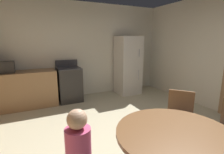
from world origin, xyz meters
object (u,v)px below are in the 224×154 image
object	(u,v)px
dining_table	(174,146)
oven_range	(70,84)
microwave	(4,67)
chair_northeast	(179,116)
refrigerator	(128,65)

from	to	relation	value
dining_table	oven_range	bearing A→B (deg)	95.65
microwave	dining_table	xyz separation A→B (m)	(1.82, -3.46, -0.43)
dining_table	microwave	bearing A→B (deg)	117.77
chair_northeast	dining_table	bearing A→B (deg)	0.00
refrigerator	chair_northeast	size ratio (longest dim) A/B	2.02
refrigerator	dining_table	world-z (taller)	refrigerator
refrigerator	oven_range	bearing A→B (deg)	178.29
oven_range	refrigerator	bearing A→B (deg)	-1.71
oven_range	refrigerator	size ratio (longest dim) A/B	0.62
microwave	chair_northeast	world-z (taller)	microwave
oven_range	microwave	xyz separation A→B (m)	(-1.48, -0.00, 0.56)
refrigerator	chair_northeast	bearing A→B (deg)	-103.95
microwave	oven_range	bearing A→B (deg)	0.14
refrigerator	chair_northeast	xyz separation A→B (m)	(-0.68, -2.75, -0.38)
oven_range	chair_northeast	bearing A→B (deg)	-68.26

